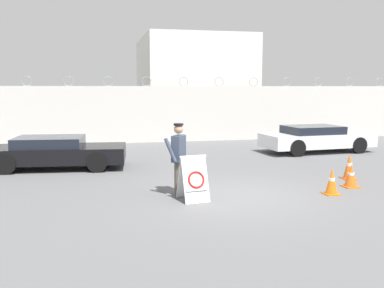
{
  "coord_description": "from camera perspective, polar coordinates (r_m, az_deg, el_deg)",
  "views": [
    {
      "loc": [
        -3.35,
        -10.02,
        2.7
      ],
      "look_at": [
        -0.58,
        2.42,
        1.02
      ],
      "focal_mm": 40.0,
      "sensor_mm": 36.0,
      "label": 1
    }
  ],
  "objects": [
    {
      "name": "parked_car_far_side",
      "position": [
        18.76,
        16.23,
        0.75
      ],
      "size": [
        4.78,
        2.16,
        1.12
      ],
      "rotation": [
        0.0,
        0.0,
        0.08
      ],
      "color": "black",
      "rests_on": "ground_plane"
    },
    {
      "name": "traffic_cone_far",
      "position": [
        11.44,
        18.14,
        -4.78
      ],
      "size": [
        0.36,
        0.36,
        0.68
      ],
      "color": "orange",
      "rests_on": "ground_plane"
    },
    {
      "name": "parked_car_front_coupe",
      "position": [
        15.05,
        -17.75,
        -1.01
      ],
      "size": [
        4.68,
        2.26,
        1.07
      ],
      "rotation": [
        0.0,
        0.0,
        -0.1
      ],
      "color": "black",
      "rests_on": "ground_plane"
    },
    {
      "name": "traffic_cone_near",
      "position": [
        12.47,
        20.44,
        -3.99
      ],
      "size": [
        0.4,
        0.4,
        0.64
      ],
      "color": "orange",
      "rests_on": "ground_plane"
    },
    {
      "name": "traffic_cone_mid",
      "position": [
        13.53,
        20.23,
        -2.84
      ],
      "size": [
        0.38,
        0.38,
        0.76
      ],
      "color": "orange",
      "rests_on": "ground_plane"
    },
    {
      "name": "ground_plane",
      "position": [
        10.91,
        5.79,
        -6.85
      ],
      "size": [
        90.0,
        90.0,
        0.0
      ],
      "primitive_type": "plane",
      "color": "#5B5B5E"
    },
    {
      "name": "building_block",
      "position": [
        26.96,
        0.05,
        7.85
      ],
      "size": [
        6.21,
        7.57,
        5.72
      ],
      "color": "silver",
      "rests_on": "ground_plane"
    },
    {
      "name": "security_guard",
      "position": [
        10.73,
        -1.81,
        -1.47
      ],
      "size": [
        0.62,
        0.58,
        1.82
      ],
      "rotation": [
        0.0,
        0.0,
        -2.17
      ],
      "color": "#514C42",
      "rests_on": "ground_plane"
    },
    {
      "name": "perimeter_wall",
      "position": [
        21.48,
        -3.57,
        4.03
      ],
      "size": [
        36.0,
        0.3,
        3.24
      ],
      "color": "silver",
      "rests_on": "ground_plane"
    },
    {
      "name": "barricade_sign",
      "position": [
        10.29,
        0.22,
        -4.59
      ],
      "size": [
        0.7,
        0.83,
        1.09
      ],
      "rotation": [
        0.0,
        0.0,
        0.12
      ],
      "color": "white",
      "rests_on": "ground_plane"
    }
  ]
}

